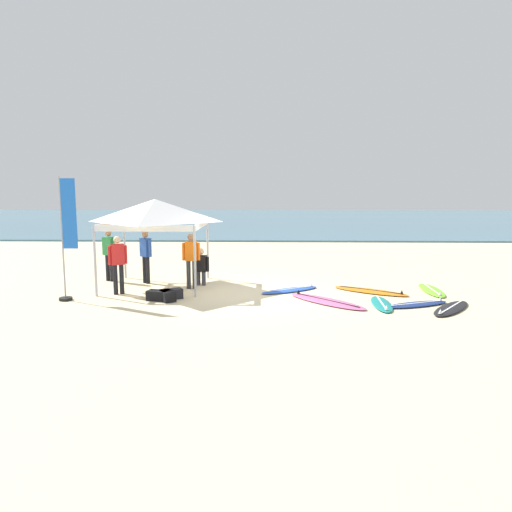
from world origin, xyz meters
TOP-DOWN VIEW (x-y plane):
  - ground_plane at (0.00, 0.00)m, footprint 80.00×80.00m
  - sea at (0.00, 31.49)m, footprint 80.00×36.00m
  - canopy_tent at (-2.79, 1.04)m, footprint 2.98×2.98m
  - surfboard_orange at (3.78, 0.37)m, footprint 2.28×1.80m
  - surfboard_pink at (2.31, -0.97)m, footprint 2.27×2.35m
  - surfboard_teal at (3.74, -1.25)m, footprint 0.61×1.87m
  - surfboard_black at (5.42, -1.68)m, footprint 1.69×1.97m
  - surfboard_lime at (5.65, 0.53)m, footprint 0.61×2.02m
  - surfboard_blue at (1.38, 0.45)m, footprint 1.96×1.50m
  - surfboard_navy at (4.68, -1.26)m, footprint 1.96×1.21m
  - person_blue at (-3.26, 1.55)m, footprint 0.43×0.41m
  - person_green at (-4.57, 1.89)m, footprint 0.51×0.35m
  - person_red at (-3.66, -0.10)m, footprint 0.49×0.37m
  - person_orange at (-1.64, 0.72)m, footprint 0.55×0.25m
  - person_black at (-1.43, 1.25)m, footprint 0.54×0.29m
  - banner_flag at (-4.79, -0.91)m, footprint 0.60×0.36m
  - gear_bag_near_tent at (-2.00, -0.66)m, footprint 0.68×0.58m
  - gear_bag_by_pole at (-2.08, -0.91)m, footprint 0.60×0.68m
  - gear_bag_on_sand at (-2.32, -0.87)m, footprint 0.66×0.47m

SIDE VIEW (x-z plane):
  - ground_plane at x=0.00m, z-range 0.00..0.00m
  - surfboard_pink at x=2.31m, z-range -0.06..0.13m
  - surfboard_orange at x=3.78m, z-range -0.06..0.13m
  - surfboard_black at x=5.42m, z-range -0.06..0.13m
  - surfboard_lime at x=5.65m, z-range -0.06..0.13m
  - surfboard_blue at x=1.38m, z-range -0.06..0.13m
  - surfboard_navy at x=4.68m, z-range -0.06..0.13m
  - surfboard_teal at x=3.74m, z-range -0.06..0.13m
  - sea at x=0.00m, z-range 0.00..0.10m
  - gear_bag_near_tent at x=-2.00m, z-range 0.00..0.28m
  - gear_bag_by_pole at x=-2.08m, z-range 0.00..0.28m
  - gear_bag_on_sand at x=-2.32m, z-range 0.00..0.28m
  - person_black at x=-1.43m, z-range 0.06..1.26m
  - person_blue at x=-3.26m, z-range 0.13..1.84m
  - person_green at x=-4.57m, z-range 0.13..1.84m
  - person_red at x=-3.66m, z-range 0.13..1.84m
  - person_orange at x=-1.64m, z-range 0.13..1.84m
  - banner_flag at x=-4.79m, z-range -0.13..3.27m
  - canopy_tent at x=-2.79m, z-range 1.01..3.76m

